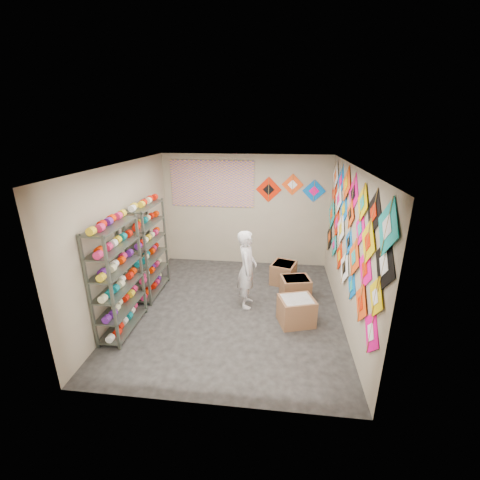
# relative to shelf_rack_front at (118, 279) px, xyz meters

# --- Properties ---
(ground) EXTENTS (4.50, 4.50, 0.00)m
(ground) POSITION_rel_shelf_rack_front_xyz_m (1.78, 0.85, -0.95)
(ground) COLOR black
(room_walls) EXTENTS (4.50, 4.50, 4.50)m
(room_walls) POSITION_rel_shelf_rack_front_xyz_m (1.78, 0.85, 0.69)
(room_walls) COLOR tan
(room_walls) RESTS_ON ground
(shelf_rack_front) EXTENTS (0.40, 1.10, 1.90)m
(shelf_rack_front) POSITION_rel_shelf_rack_front_xyz_m (0.00, 0.00, 0.00)
(shelf_rack_front) COLOR #4C5147
(shelf_rack_front) RESTS_ON ground
(shelf_rack_back) EXTENTS (0.40, 1.10, 1.90)m
(shelf_rack_back) POSITION_rel_shelf_rack_front_xyz_m (0.00, 1.30, 0.00)
(shelf_rack_back) COLOR #4C5147
(shelf_rack_back) RESTS_ON ground
(string_spools) EXTENTS (0.12, 2.36, 0.12)m
(string_spools) POSITION_rel_shelf_rack_front_xyz_m (-0.00, 0.65, 0.10)
(string_spools) COLOR #E0225F
(string_spools) RESTS_ON ground
(kite_wall_display) EXTENTS (0.06, 4.35, 2.08)m
(kite_wall_display) POSITION_rel_shelf_rack_front_xyz_m (3.76, 0.86, 0.72)
(kite_wall_display) COLOR #F80580
(kite_wall_display) RESTS_ON room_walls
(back_wall_kites) EXTENTS (1.63, 0.02, 0.69)m
(back_wall_kites) POSITION_rel_shelf_rack_front_xyz_m (2.82, 3.09, 0.97)
(back_wall_kites) COLOR red
(back_wall_kites) RESTS_ON room_walls
(poster) EXTENTS (2.00, 0.01, 1.10)m
(poster) POSITION_rel_shelf_rack_front_xyz_m (0.98, 3.08, 1.05)
(poster) COLOR #6D4AA2
(poster) RESTS_ON room_walls
(shopkeeper) EXTENTS (0.57, 0.39, 1.52)m
(shopkeeper) POSITION_rel_shelf_rack_front_xyz_m (2.03, 1.04, -0.19)
(shopkeeper) COLOR silver
(shopkeeper) RESTS_ON ground
(carton_a) EXTENTS (0.70, 0.64, 0.49)m
(carton_a) POSITION_rel_shelf_rack_front_xyz_m (2.95, 0.52, -0.71)
(carton_a) COLOR brown
(carton_a) RESTS_ON ground
(carton_b) EXTENTS (0.64, 0.56, 0.45)m
(carton_b) POSITION_rel_shelf_rack_front_xyz_m (2.97, 1.40, -0.72)
(carton_b) COLOR brown
(carton_b) RESTS_ON ground
(carton_c) EXTENTS (0.62, 0.65, 0.46)m
(carton_c) POSITION_rel_shelf_rack_front_xyz_m (2.74, 2.07, -0.72)
(carton_c) COLOR brown
(carton_c) RESTS_ON ground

